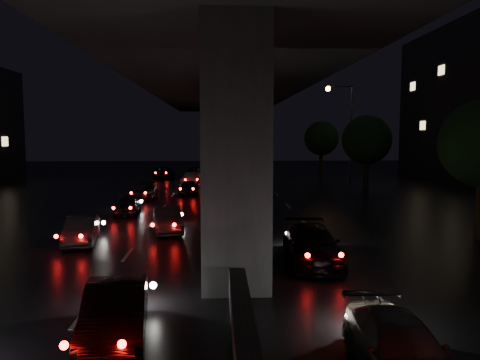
{
  "coord_description": "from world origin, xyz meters",
  "views": [
    {
      "loc": [
        -0.51,
        -23.77,
        4.57
      ],
      "look_at": [
        0.86,
        5.4,
        1.77
      ],
      "focal_mm": 35.0,
      "sensor_mm": 36.0,
      "label": 1
    }
  ],
  "objects": [
    {
      "name": "viaduct",
      "position": [
        0.0,
        5.0,
        8.34
      ],
      "size": [
        12.0,
        80.0,
        10.5
      ],
      "color": "#313133",
      "rests_on": "ground"
    },
    {
      "name": "car_3",
      "position": [
        2.85,
        -7.45,
        0.65
      ],
      "size": [
        2.0,
        4.53,
        1.29
      ],
      "primitive_type": "imported",
      "rotation": [
        0.0,
        0.0,
        -0.04
      ],
      "color": "black",
      "rests_on": "ground"
    },
    {
      "name": "car_5",
      "position": [
        -2.91,
        -1.89,
        0.57
      ],
      "size": [
        1.83,
        3.6,
        1.13
      ],
      "primitive_type": "imported",
      "rotation": [
        0.0,
        0.0,
        0.19
      ],
      "color": "#262629",
      "rests_on": "ground"
    },
    {
      "name": "car_11",
      "position": [
        -6.34,
        25.77,
        0.63
      ],
      "size": [
        2.9,
        4.88,
        1.27
      ],
      "primitive_type": "imported",
      "rotation": [
        0.0,
        0.0,
        0.18
      ],
      "color": "black",
      "rests_on": "ground"
    },
    {
      "name": "ground",
      "position": [
        0.0,
        0.0,
        0.0
      ],
      "size": [
        120.0,
        120.0,
        0.0
      ],
      "primitive_type": "plane",
      "color": "black",
      "rests_on": "ground"
    },
    {
      "name": "car_8",
      "position": [
        -2.81,
        11.93,
        0.55
      ],
      "size": [
        1.5,
        3.33,
        1.11
      ],
      "primitive_type": "imported",
      "rotation": [
        0.0,
        0.0,
        -0.06
      ],
      "color": "black",
      "rests_on": "ground"
    },
    {
      "name": "tree_d",
      "position": [
        11.0,
        28.0,
        4.2
      ],
      "size": [
        3.8,
        3.8,
        6.12
      ],
      "color": "black",
      "rests_on": "ground"
    },
    {
      "name": "car_1",
      "position": [
        -2.81,
        -13.56,
        0.63
      ],
      "size": [
        1.8,
        3.94,
        1.25
      ],
      "primitive_type": "imported",
      "rotation": [
        0.0,
        0.0,
        0.13
      ],
      "color": "black",
      "rests_on": "ground"
    },
    {
      "name": "streetlight_far",
      "position": [
        10.97,
        18.0,
        5.66
      ],
      "size": [
        2.52,
        0.44,
        9.0
      ],
      "color": "#2D2D33",
      "rests_on": "ground"
    },
    {
      "name": "car_7",
      "position": [
        -5.92,
        9.59,
        0.57
      ],
      "size": [
        2.21,
        4.13,
        1.14
      ],
      "primitive_type": "imported",
      "rotation": [
        0.0,
        0.0,
        -0.16
      ],
      "color": "black",
      "rests_on": "ground"
    },
    {
      "name": "car_10",
      "position": [
        -2.9,
        24.8,
        0.62
      ],
      "size": [
        2.38,
        4.61,
        1.24
      ],
      "primitive_type": "imported",
      "rotation": [
        0.0,
        0.0,
        -0.07
      ],
      "color": "black",
      "rests_on": "ground"
    },
    {
      "name": "car_6",
      "position": [
        -5.72,
        3.12,
        0.55
      ],
      "size": [
        1.47,
        3.27,
        1.09
      ],
      "primitive_type": "imported",
      "rotation": [
        0.0,
        0.0,
        0.06
      ],
      "color": "black",
      "rests_on": "ground"
    },
    {
      "name": "car_4",
      "position": [
        -6.31,
        -4.02,
        0.56
      ],
      "size": [
        1.71,
        3.57,
        1.13
      ],
      "primitive_type": "imported",
      "rotation": [
        0.0,
        0.0,
        0.16
      ],
      "color": "#28272A",
      "rests_on": "ground"
    },
    {
      "name": "car_12",
      "position": [
        2.71,
        29.49,
        0.64
      ],
      "size": [
        1.8,
        3.88,
        1.29
      ],
      "primitive_type": "imported",
      "rotation": [
        0.0,
        0.0,
        0.08
      ],
      "color": "#5C5D64",
      "rests_on": "ground"
    },
    {
      "name": "car_2",
      "position": [
        2.91,
        -15.41,
        0.54
      ],
      "size": [
        1.57,
        3.77,
        1.09
      ],
      "primitive_type": "imported",
      "rotation": [
        0.0,
        0.0,
        -0.01
      ],
      "color": "#58554C",
      "rests_on": "ground"
    },
    {
      "name": "median_barrier",
      "position": [
        0.0,
        5.0,
        0.42
      ],
      "size": [
        0.45,
        70.0,
        0.85
      ],
      "primitive_type": "cube",
      "color": "#313133",
      "rests_on": "ground"
    },
    {
      "name": "car_9",
      "position": [
        -2.85,
        18.5,
        0.62
      ],
      "size": [
        1.97,
        3.92,
        1.23
      ],
      "primitive_type": "imported",
      "rotation": [
        0.0,
        0.0,
        -0.18
      ],
      "color": "#57554B",
      "rests_on": "ground"
    },
    {
      "name": "tree_c",
      "position": [
        11.0,
        12.0,
        4.2
      ],
      "size": [
        3.8,
        3.8,
        6.12
      ],
      "color": "black",
      "rests_on": "ground"
    }
  ]
}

